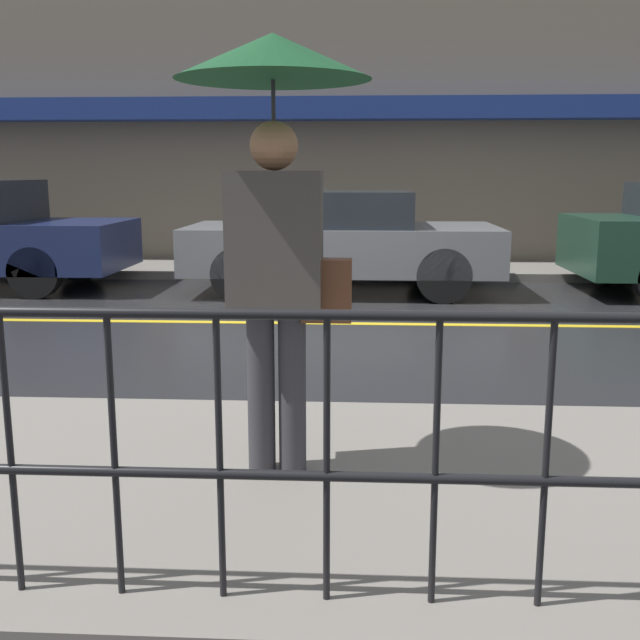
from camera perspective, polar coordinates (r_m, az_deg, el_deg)
name	(u,v)px	position (r m, az deg, el deg)	size (l,w,h in m)	color
ground_plane	(316,323)	(8.02, -0.29, -0.26)	(80.00, 80.00, 0.00)	#262628
sidewalk_near	(262,492)	(3.75, -4.48, -12.90)	(28.00, 2.53, 0.13)	slate
sidewalk_far	(331,270)	(11.99, 0.86, 3.86)	(28.00, 1.70, 0.13)	slate
lane_marking	(316,323)	(8.01, -0.29, -0.23)	(25.20, 0.12, 0.01)	gold
building_storefront	(334,121)	(12.89, 1.07, 14.94)	(28.00, 0.85, 4.85)	#706656
railing_foreground	(219,420)	(2.55, -7.73, -7.59)	(12.00, 0.04, 1.03)	black
pedestrian	(276,153)	(3.55, -3.41, 12.56)	(0.90, 0.90, 2.08)	#333338
car_grey	(339,239)	(10.11, 1.46, 6.18)	(4.12, 1.92, 1.35)	slate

